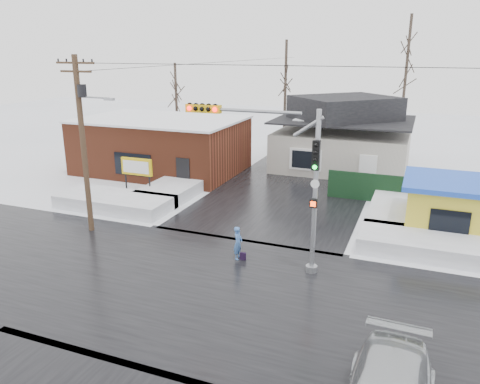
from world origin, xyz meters
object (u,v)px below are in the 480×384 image
(traffic_signal, at_px, (279,167))
(pedestrian, at_px, (238,243))
(utility_pole, at_px, (83,135))
(marquee_sign, at_px, (137,168))
(kiosk, at_px, (448,206))

(traffic_signal, bearing_deg, pedestrian, 176.74)
(utility_pole, xyz_separation_m, marquee_sign, (-1.07, 5.99, -3.19))
(utility_pole, distance_m, pedestrian, 9.54)
(traffic_signal, relative_size, marquee_sign, 2.75)
(marquee_sign, xyz_separation_m, pedestrian, (9.56, -6.42, -1.15))
(traffic_signal, relative_size, kiosk, 1.52)
(marquee_sign, bearing_deg, kiosk, 1.55)
(traffic_signal, bearing_deg, kiosk, 44.84)
(marquee_sign, height_order, pedestrian, marquee_sign)
(marquee_sign, relative_size, kiosk, 0.55)
(kiosk, bearing_deg, traffic_signal, -135.16)
(traffic_signal, relative_size, utility_pole, 0.78)
(traffic_signal, xyz_separation_m, pedestrian, (-1.88, 0.11, -3.77))
(kiosk, xyz_separation_m, pedestrian, (-8.94, -6.92, -0.69))
(utility_pole, bearing_deg, pedestrian, -2.88)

